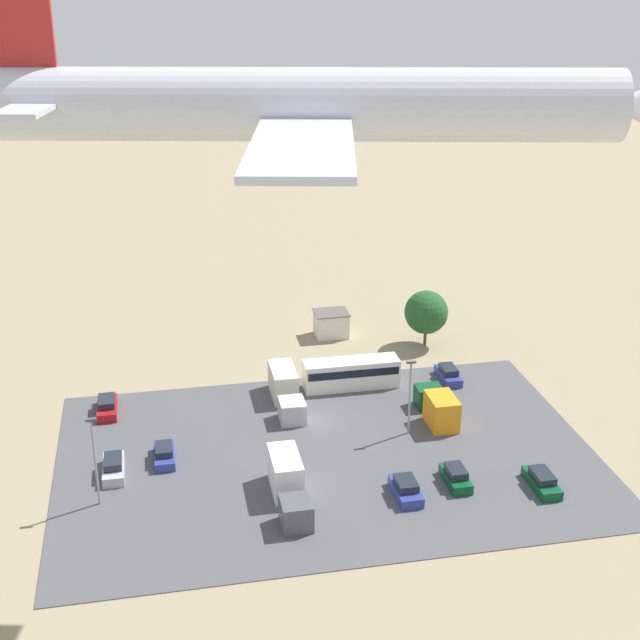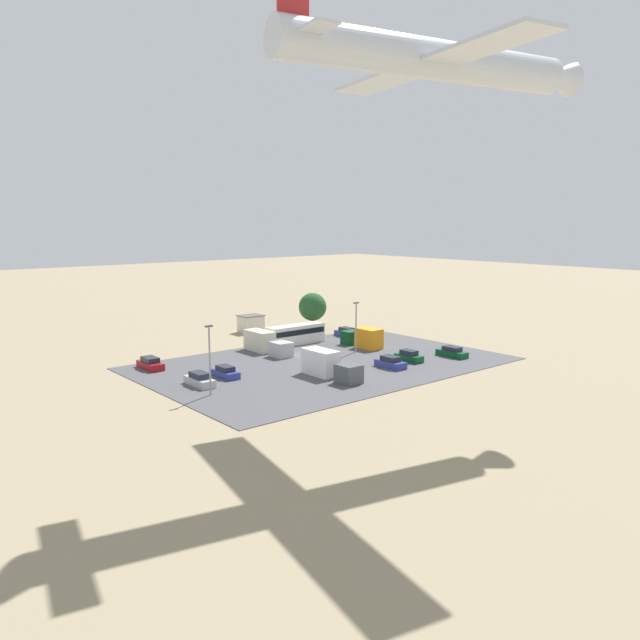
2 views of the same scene
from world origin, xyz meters
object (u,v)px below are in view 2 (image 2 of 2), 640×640
shed_building (251,324)px  parked_car_2 (409,357)px  parked_car_0 (225,372)px  parked_truck_1 (266,343)px  parked_car_1 (390,363)px  parked_car_5 (150,364)px  airplane (440,61)px  bus (296,334)px  parked_truck_2 (364,338)px  parked_car_3 (347,333)px  parked_truck_0 (328,365)px  parked_car_4 (200,380)px  parked_car_6 (452,352)px

shed_building → parked_car_2: shed_building is taller
parked_car_0 → parked_truck_1: (-12.48, -9.05, 0.79)m
parked_car_1 → parked_car_5: (24.91, -19.98, 0.00)m
parked_car_5 → airplane: 51.12m
bus → parked_truck_2: bearing=37.5°
parked_car_0 → parked_car_2: parked_car_2 is taller
parked_car_2 → parked_car_3: parked_car_2 is taller
parked_car_1 → parked_truck_0: 9.87m
bus → parked_car_1: bus is taller
parked_truck_2 → parked_car_4: bearing=-172.7°
parked_truck_0 → parked_car_3: bearing=-137.1°
parked_truck_1 → parked_truck_2: (-13.93, 6.55, 0.01)m
parked_truck_2 → parked_car_6: bearing=-69.4°
parked_car_3 → parked_car_5: size_ratio=0.94×
parked_car_4 → parked_car_5: (0.82, -11.72, -0.01)m
parked_car_1 → parked_car_3: size_ratio=0.97×
parked_truck_0 → parked_car_6: bearing=173.4°
parked_car_6 → parked_car_5: bearing=150.2°
parked_car_3 → parked_truck_2: bearing=-115.5°
parked_car_5 → parked_truck_2: size_ratio=0.66×
bus → parked_car_6: bus is taller
parked_car_1 → parked_truck_0: (9.72, -1.47, 0.84)m
parked_truck_1 → parked_truck_2: bearing=154.8°
bus → parked_car_1: 20.89m
parked_car_5 → parked_truck_1: size_ratio=0.50×
parked_car_1 → parked_truck_2: 13.97m
parked_car_6 → parked_truck_1: size_ratio=0.49×
shed_building → airplane: bearing=78.1°
parked_car_0 → airplane: (-10.13, 24.53, 34.17)m
bus → parked_car_3: 10.63m
shed_building → parked_car_1: (0.90, 34.82, -0.79)m
parked_car_3 → airplane: size_ratio=0.12×
parked_car_3 → parked_car_4: parked_car_4 is taller
shed_building → airplane: (10.43, 49.65, 33.34)m
parked_car_6 → bus: bearing=118.0°
parked_car_0 → parked_car_1: bearing=153.7°
bus → parked_car_2: bus is taller
parked_car_5 → parked_car_3: bearing=0.7°
parked_car_3 → parked_car_0: bearing=-160.5°
parked_car_1 → parked_car_6: parked_car_1 is taller
parked_car_2 → parked_truck_1: size_ratio=0.44×
parked_car_0 → parked_car_6: parked_car_6 is taller
parked_car_0 → parked_truck_0: 12.93m
parked_car_5 → airplane: size_ratio=0.13×
parked_truck_1 → parked_car_6: bearing=133.7°
parked_car_0 → parked_car_1: parked_car_1 is taller
bus → parked_car_5: size_ratio=2.12×
bus → parked_car_2: bearing=13.1°
parked_car_1 → parked_truck_0: parked_truck_0 is taller
shed_building → parked_car_1: 34.84m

